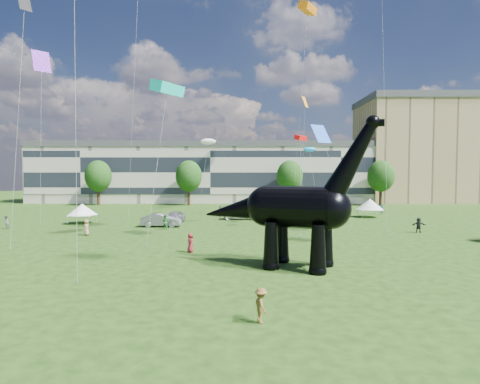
{
  "coord_description": "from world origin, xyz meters",
  "views": [
    {
      "loc": [
        -1.26,
        -26.27,
        6.8
      ],
      "look_at": [
        -1.51,
        8.0,
        5.0
      ],
      "focal_mm": 30.0,
      "sensor_mm": 36.0,
      "label": 1
    }
  ],
  "objects": [
    {
      "name": "car_white",
      "position": [
        -1.29,
        29.77,
        0.75
      ],
      "size": [
        5.54,
        2.8,
        1.5
      ],
      "primitive_type": "imported",
      "rotation": [
        0.0,
        0.0,
        1.51
      ],
      "color": "silver",
      "rests_on": "ground"
    },
    {
      "name": "tree_far_left",
      "position": [
        -30.0,
        53.0,
        6.29
      ],
      "size": [
        5.2,
        5.2,
        9.44
      ],
      "color": "#382314",
      "rests_on": "ground"
    },
    {
      "name": "gazebo_near",
      "position": [
        9.48,
        25.88,
        1.9
      ],
      "size": [
        5.02,
        5.02,
        2.71
      ],
      "rotation": [
        0.0,
        0.0,
        -0.37
      ],
      "color": "white",
      "rests_on": "ground"
    },
    {
      "name": "tree_mid_right",
      "position": [
        8.0,
        53.0,
        6.29
      ],
      "size": [
        5.2,
        5.2,
        9.44
      ],
      "color": "#382314",
      "rests_on": "ground"
    },
    {
      "name": "gazebo_far",
      "position": [
        17.42,
        32.54,
        1.89
      ],
      "size": [
        3.95,
        3.95,
        2.69
      ],
      "rotation": [
        0.0,
        0.0,
        -0.02
      ],
      "color": "silver",
      "rests_on": "ground"
    },
    {
      "name": "apartment_block",
      "position": [
        40.0,
        65.0,
        11.0
      ],
      "size": [
        28.0,
        18.0,
        22.0
      ],
      "primitive_type": "cube",
      "color": "tan",
      "rests_on": "ground"
    },
    {
      "name": "tree_mid_left",
      "position": [
        -12.0,
        53.0,
        6.29
      ],
      "size": [
        5.2,
        5.2,
        9.44
      ],
      "color": "#382314",
      "rests_on": "ground"
    },
    {
      "name": "ground",
      "position": [
        0.0,
        0.0,
        0.0
      ],
      "size": [
        220.0,
        220.0,
        0.0
      ],
      "primitive_type": "plane",
      "color": "#16330C",
      "rests_on": "ground"
    },
    {
      "name": "dinosaur_sculpture",
      "position": [
        2.13,
        1.94,
        4.08
      ],
      "size": [
        12.82,
        7.04,
        10.8
      ],
      "rotation": [
        0.0,
        0.0,
        -0.41
      ],
      "color": "black",
      "rests_on": "ground"
    },
    {
      "name": "car_grey",
      "position": [
        -11.21,
        22.21,
        0.8
      ],
      "size": [
        4.88,
        1.77,
        1.6
      ],
      "primitive_type": "imported",
      "rotation": [
        0.0,
        0.0,
        1.59
      ],
      "color": "gray",
      "rests_on": "ground"
    },
    {
      "name": "terrace_row",
      "position": [
        -8.0,
        62.0,
        6.0
      ],
      "size": [
        78.0,
        11.0,
        12.0
      ],
      "primitive_type": "cube",
      "color": "beige",
      "rests_on": "ground"
    },
    {
      "name": "car_silver",
      "position": [
        -10.19,
        25.56,
        0.8
      ],
      "size": [
        2.71,
        4.94,
        1.59
      ],
      "primitive_type": "imported",
      "rotation": [
        0.0,
        0.0,
        -0.18
      ],
      "color": "#B9B8BD",
      "rests_on": "ground"
    },
    {
      "name": "visitors",
      "position": [
        -0.81,
        15.7,
        0.83
      ],
      "size": [
        49.99,
        45.09,
        1.73
      ],
      "color": "#378A3A",
      "rests_on": "ground"
    },
    {
      "name": "kites",
      "position": [
        -6.88,
        21.16,
        26.53
      ],
      "size": [
        53.68,
        46.63,
        27.17
      ],
      "color": "red",
      "rests_on": "ground"
    },
    {
      "name": "gazebo_left",
      "position": [
        -22.11,
        25.29,
        1.8
      ],
      "size": [
        3.79,
        3.79,
        2.57
      ],
      "rotation": [
        0.0,
        0.0,
        -0.03
      ],
      "color": "white",
      "rests_on": "ground"
    },
    {
      "name": "car_dark",
      "position": [
        8.98,
        23.96,
        0.66
      ],
      "size": [
        3.4,
        4.91,
        1.32
      ],
      "primitive_type": "imported",
      "rotation": [
        0.0,
        0.0,
        -0.38
      ],
      "color": "#595960",
      "rests_on": "ground"
    },
    {
      "name": "tree_far_right",
      "position": [
        26.0,
        53.0,
        6.29
      ],
      "size": [
        5.2,
        5.2,
        9.44
      ],
      "color": "#382314",
      "rests_on": "ground"
    }
  ]
}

